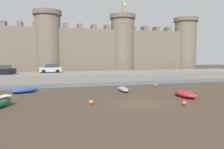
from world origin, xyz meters
name	(u,v)px	position (x,y,z in m)	size (l,w,h in m)	color
ground_plane	(140,104)	(0.00, 0.00, 0.00)	(160.00, 160.00, 0.00)	#423528
water_channel	(104,84)	(0.00, 15.04, 0.05)	(80.00, 4.50, 0.10)	#3D4C56
quay_road	(96,76)	(0.00, 22.29, 0.74)	(65.81, 10.00, 1.48)	slate
castle	(87,48)	(0.00, 33.10, 6.67)	(60.18, 6.37, 17.86)	#706354
rowboat_midflat_centre	(123,89)	(0.82, 7.61, 0.33)	(1.01, 3.20, 0.62)	gray
rowboat_midflat_right	(185,94)	(6.36, 2.05, 0.38)	(1.69, 3.86, 0.72)	red
rowboat_midflat_left	(24,90)	(-11.57, 9.84, 0.38)	(3.63, 2.76, 0.74)	#234793
mooring_buoy_mid_mud	(91,102)	(-4.56, 1.22, 0.21)	(0.42, 0.42, 0.42)	orange
mooring_buoy_near_channel	(184,103)	(3.86, -1.61, 0.22)	(0.44, 0.44, 0.44)	#E04C1E
mooring_buoy_off_centre	(156,85)	(6.96, 10.55, 0.22)	(0.43, 0.43, 0.43)	orange
car_quay_west	(3,70)	(-16.26, 21.67, 2.26)	(4.21, 2.10, 1.62)	black
car_quay_east	(51,69)	(-8.47, 24.06, 2.26)	(4.21, 2.10, 1.62)	#B2B5B7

